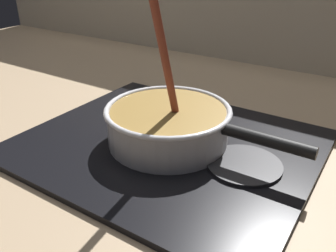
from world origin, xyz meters
name	(u,v)px	position (x,y,z in m)	size (l,w,h in m)	color
ground	(68,165)	(0.00, 0.00, -0.02)	(2.40, 1.60, 0.04)	#9E8466
hob_plate	(168,144)	(0.14, 0.14, 0.01)	(0.56, 0.48, 0.01)	black
burner_ring	(168,140)	(0.14, 0.14, 0.02)	(0.17, 0.17, 0.01)	#592D0C
spare_burner	(244,164)	(0.31, 0.14, 0.01)	(0.13, 0.13, 0.01)	#262628
cooking_pan	(169,124)	(0.15, 0.14, 0.05)	(0.40, 0.25, 0.32)	silver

